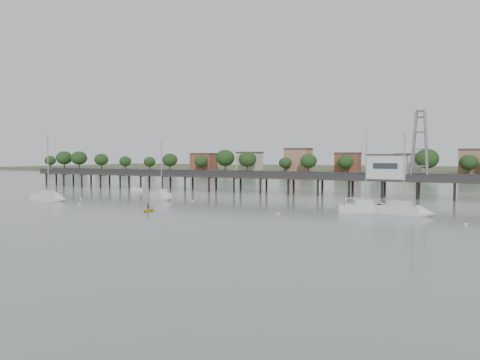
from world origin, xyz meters
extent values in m
plane|color=slate|center=(0.00, 0.00, 0.00)|extent=(500.00, 500.00, 0.00)
cube|color=#2D2823|center=(0.00, 60.00, 3.75)|extent=(150.00, 5.00, 0.50)
cube|color=#333335|center=(0.00, 57.60, 4.55)|extent=(150.00, 0.12, 1.10)
cube|color=#333335|center=(0.00, 62.40, 4.55)|extent=(150.00, 0.12, 1.10)
cylinder|color=black|center=(-73.00, 58.10, 1.80)|extent=(0.50, 0.50, 4.40)
cylinder|color=black|center=(-73.00, 61.90, 1.80)|extent=(0.50, 0.50, 4.40)
cylinder|color=black|center=(0.00, 58.10, 1.80)|extent=(0.50, 0.50, 4.40)
cylinder|color=black|center=(0.00, 61.90, 1.80)|extent=(0.50, 0.50, 4.40)
cube|color=silver|center=(25.00, 60.00, 6.50)|extent=(8.00, 5.00, 5.00)
cube|color=#4C3833|center=(25.00, 60.00, 9.15)|extent=(8.40, 5.40, 0.30)
cube|color=slate|center=(31.50, 60.00, 18.15)|extent=(1.80, 1.80, 0.30)
cube|color=silver|center=(31.50, 60.00, 18.90)|extent=(0.90, 0.90, 1.20)
cube|color=silver|center=(31.09, 30.84, 0.48)|extent=(6.39, 3.52, 1.65)
cone|color=silver|center=(34.78, 30.08, 0.48)|extent=(2.94, 2.81, 2.35)
cube|color=silver|center=(31.09, 30.84, 1.65)|extent=(3.01, 2.38, 0.75)
cylinder|color=#A5A8AA|center=(31.50, 30.76, 6.96)|extent=(0.18, 0.18, 11.32)
cylinder|color=#A5A8AA|center=(30.10, 31.04, 2.20)|extent=(3.47, 0.83, 0.12)
cube|color=silver|center=(-16.68, 36.42, 0.48)|extent=(6.13, 4.88, 1.65)
cone|color=silver|center=(-13.56, 34.57, 0.48)|extent=(3.22, 3.17, 2.25)
cube|color=silver|center=(-16.68, 36.42, 1.65)|extent=(3.13, 2.86, 0.75)
cylinder|color=#A5A8AA|center=(-16.33, 36.21, 6.73)|extent=(0.18, 0.18, 10.86)
cylinder|color=#A5A8AA|center=(-17.51, 36.91, 2.20)|extent=(2.97, 1.82, 0.12)
cube|color=silver|center=(25.35, 31.15, 0.48)|extent=(6.68, 4.96, 1.65)
cone|color=silver|center=(28.84, 32.89, 0.48)|extent=(3.41, 3.34, 2.43)
cube|color=silver|center=(25.35, 31.15, 1.65)|extent=(3.35, 2.98, 0.75)
cylinder|color=#A5A8AA|center=(25.73, 31.34, 7.16)|extent=(0.18, 0.18, 11.72)
cylinder|color=#A5A8AA|center=(24.41, 30.69, 2.20)|extent=(3.32, 1.73, 0.12)
cube|color=silver|center=(-35.33, 24.04, 0.48)|extent=(6.44, 2.83, 1.65)
cone|color=silver|center=(-31.40, 23.80, 0.48)|extent=(2.77, 2.61, 2.45)
cube|color=silver|center=(-35.33, 24.04, 1.65)|extent=(2.91, 2.13, 0.75)
cylinder|color=#A5A8AA|center=(-34.89, 24.02, 7.20)|extent=(0.18, 0.18, 11.81)
cylinder|color=#A5A8AA|center=(-36.37, 24.11, 2.20)|extent=(3.67, 0.35, 0.12)
cube|color=silver|center=(-34.32, 51.92, 0.33)|extent=(3.55, 1.84, 0.94)
cube|color=silver|center=(-35.07, 51.82, 0.90)|extent=(1.27, 1.27, 0.57)
imported|color=yellow|center=(-6.05, 17.62, 0.00)|extent=(2.05, 0.88, 2.77)
imported|color=black|center=(-6.05, 17.62, 0.00)|extent=(0.60, 1.08, 0.24)
ellipsoid|color=beige|center=(-23.40, 20.58, 0.08)|extent=(0.56, 0.56, 0.39)
ellipsoid|color=beige|center=(14.21, 23.02, 0.08)|extent=(0.56, 0.56, 0.39)
ellipsoid|color=beige|center=(-31.54, 29.24, 0.08)|extent=(0.56, 0.56, 0.39)
ellipsoid|color=beige|center=(39.95, 22.99, 0.08)|extent=(0.56, 0.56, 0.39)
ellipsoid|color=beige|center=(27.73, 40.44, 0.08)|extent=(0.56, 0.56, 0.39)
ellipsoid|color=beige|center=(-7.89, 34.47, 0.08)|extent=(0.56, 0.56, 0.39)
cube|color=#475133|center=(0.00, 245.00, 0.50)|extent=(500.00, 170.00, 1.40)
cube|color=brown|center=(-90.00, 183.00, 5.70)|extent=(13.00, 10.50, 9.00)
cube|color=brown|center=(-62.00, 183.00, 5.70)|extent=(13.00, 10.50, 9.00)
cube|color=brown|center=(-35.00, 183.00, 5.70)|extent=(13.00, 10.50, 9.00)
cube|color=brown|center=(-10.00, 183.00, 5.70)|extent=(13.00, 10.50, 9.00)
cube|color=brown|center=(18.00, 183.00, 5.70)|extent=(13.00, 10.50, 9.00)
cube|color=brown|center=(45.00, 183.00, 5.70)|extent=(13.00, 10.50, 9.00)
ellipsoid|color=#1D3616|center=(-120.00, 171.00, 6.00)|extent=(8.00, 8.00, 6.80)
ellipsoid|color=#1D3616|center=(0.00, 171.00, 6.00)|extent=(8.00, 8.00, 6.80)
camera|label=1|loc=(39.12, -43.57, 8.96)|focal=35.00mm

